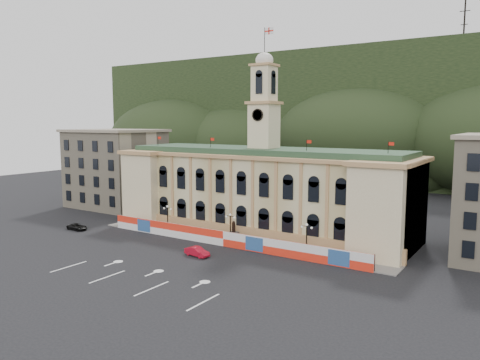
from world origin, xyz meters
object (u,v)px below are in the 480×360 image
Objects in this scene: lamp_center at (230,226)px; red_sedan at (197,252)px; black_suv at (77,227)px; statue at (234,235)px.

red_sedan is (-0.05, -8.95, -2.37)m from lamp_center.
statue is at bearing -73.00° from black_suv.
black_suv is (-30.00, -7.68, -2.48)m from lamp_center.
statue is 0.72× the size of lamp_center.
red_sedan is at bearing -91.56° from black_suv.
red_sedan is at bearing -90.27° from statue.
black_suv is at bearing 95.30° from red_sedan.
lamp_center is at bearing 7.44° from red_sedan.
statue reaches higher than red_sedan.
red_sedan is (-0.05, -9.95, -0.48)m from statue.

